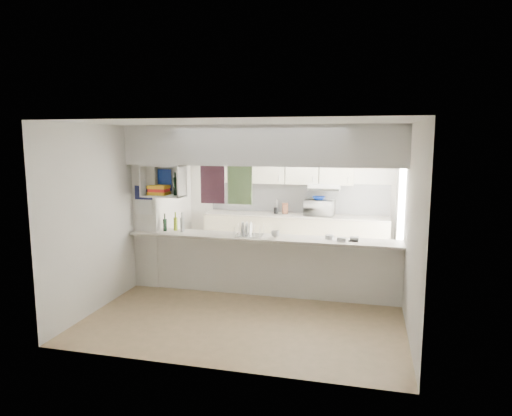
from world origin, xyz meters
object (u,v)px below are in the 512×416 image
(microwave, at_px, (320,207))
(wine_bottles, at_px, (175,224))
(bowl, at_px, (319,198))
(dish_rack, at_px, (249,230))

(microwave, relative_size, wine_bottles, 1.53)
(bowl, relative_size, dish_rack, 0.60)
(dish_rack, bearing_deg, bowl, 66.15)
(wine_bottles, bearing_deg, bowl, 44.51)
(microwave, xyz_separation_m, wine_bottles, (-2.12, -2.09, -0.04))
(wine_bottles, bearing_deg, microwave, 44.64)
(dish_rack, bearing_deg, microwave, 65.97)
(bowl, bearing_deg, wine_bottles, -135.49)
(microwave, xyz_separation_m, dish_rack, (-0.86, -2.15, -0.07))
(bowl, height_order, wine_bottles, bowl)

